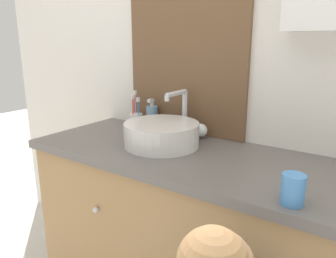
{
  "coord_description": "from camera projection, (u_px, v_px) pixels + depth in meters",
  "views": [
    {
      "loc": [
        0.59,
        -0.75,
        1.24
      ],
      "look_at": [
        -0.12,
        0.28,
        0.9
      ],
      "focal_mm": 35.0,
      "sensor_mm": 36.0,
      "label": 1
    }
  ],
  "objects": [
    {
      "name": "wall_back",
      "position": [
        243.0,
        31.0,
        1.38
      ],
      "size": [
        3.2,
        0.18,
        2.5
      ],
      "color": "silver",
      "rests_on": "ground_plane"
    },
    {
      "name": "toothbrush_holder",
      "position": [
        136.0,
        119.0,
        1.7
      ],
      "size": [
        0.07,
        0.07,
        0.19
      ],
      "color": "silver",
      "rests_on": "vanity_counter"
    },
    {
      "name": "vanity_counter",
      "position": [
        198.0,
        243.0,
        1.4
      ],
      "size": [
        1.49,
        0.54,
        0.8
      ],
      "color": "#A37A4C",
      "rests_on": "ground_plane"
    },
    {
      "name": "sink_basin",
      "position": [
        163.0,
        133.0,
        1.4
      ],
      "size": [
        0.32,
        0.38,
        0.22
      ],
      "color": "silver",
      "rests_on": "vanity_counter"
    },
    {
      "name": "soap_dispenser",
      "position": [
        152.0,
        117.0,
        1.66
      ],
      "size": [
        0.06,
        0.06,
        0.16
      ],
      "color": "#6B93B2",
      "rests_on": "vanity_counter"
    },
    {
      "name": "drinking_cup",
      "position": [
        293.0,
        189.0,
        0.9
      ],
      "size": [
        0.06,
        0.06,
        0.09
      ],
      "primitive_type": "cylinder",
      "color": "#4789D1",
      "rests_on": "vanity_counter"
    }
  ]
}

